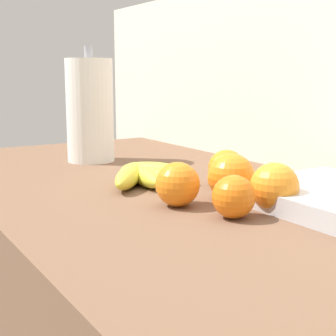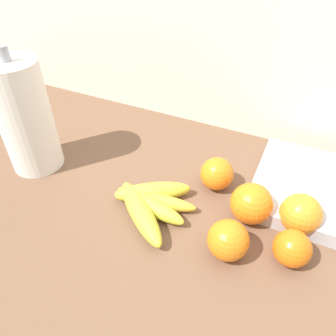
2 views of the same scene
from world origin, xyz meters
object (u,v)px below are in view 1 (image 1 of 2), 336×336
object	(u,v)px
banana_bunch	(144,175)
paper_towel_roll	(90,110)
orange_back_right	(227,168)
orange_right	(231,177)
orange_center	(234,197)
orange_back_left	(176,184)
orange_far_right	(274,187)

from	to	relation	value
banana_bunch	paper_towel_roll	world-z (taller)	paper_towel_roll
banana_bunch	orange_back_right	world-z (taller)	orange_back_right
banana_bunch	orange_right	world-z (taller)	orange_right
orange_center	orange_back_left	xyz separation A→B (m)	(-0.11, -0.03, 0.00)
orange_center	orange_far_right	bearing A→B (deg)	89.17
paper_towel_roll	banana_bunch	bearing A→B (deg)	-3.95
orange_center	orange_right	bearing A→B (deg)	143.17
banana_bunch	orange_right	bearing A→B (deg)	18.90
banana_bunch	orange_back_right	size ratio (longest dim) A/B	2.72
orange_right	paper_towel_roll	size ratio (longest dim) A/B	0.29
banana_bunch	orange_back_right	xyz separation A→B (m)	(0.10, 0.13, 0.02)
banana_bunch	orange_back_left	size ratio (longest dim) A/B	2.66
orange_far_right	orange_back_left	bearing A→B (deg)	-133.79
orange_far_right	orange_right	bearing A→B (deg)	-170.60
orange_right	orange_far_right	world-z (taller)	orange_right
orange_center	paper_towel_roll	xyz separation A→B (m)	(-0.59, 0.02, 0.09)
orange_right	orange_back_right	world-z (taller)	orange_right
orange_center	orange_back_right	distance (m)	0.22
orange_center	orange_back_right	xyz separation A→B (m)	(-0.18, 0.13, 0.00)
orange_right	orange_back_left	size ratio (longest dim) A/B	1.11
orange_center	orange_back_right	bearing A→B (deg)	144.55
orange_right	paper_towel_roll	xyz separation A→B (m)	(-0.50, -0.04, 0.09)
paper_towel_roll	orange_far_right	bearing A→B (deg)	5.68
orange_right	banana_bunch	bearing A→B (deg)	-161.10
banana_bunch	orange_far_right	world-z (taller)	orange_far_right
orange_center	orange_back_left	world-z (taller)	orange_back_left
orange_center	orange_back_left	bearing A→B (deg)	-162.99
orange_center	paper_towel_roll	bearing A→B (deg)	177.80
orange_back_left	orange_right	bearing A→B (deg)	78.70
orange_right	orange_back_right	distance (m)	0.11
banana_bunch	orange_back_left	xyz separation A→B (m)	(0.17, -0.03, 0.02)
orange_back_left	paper_towel_roll	size ratio (longest dim) A/B	0.26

